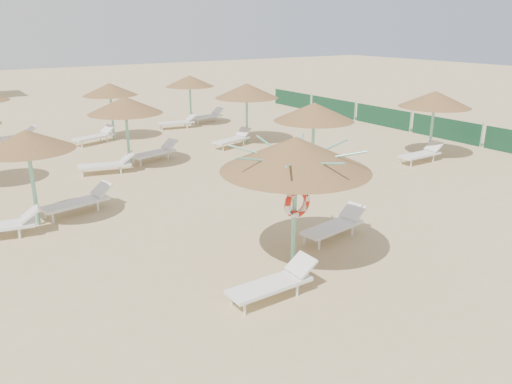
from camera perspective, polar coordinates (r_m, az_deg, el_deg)
ground at (r=12.08m, az=3.56°, el=-7.18°), size 120.00×120.00×0.00m
main_palapa at (r=10.83m, az=4.56°, el=4.31°), size 3.32×3.32×2.97m
lounger_main_a at (r=10.19m, az=2.17°, el=-10.25°), size 1.93×0.60×0.70m
lounger_main_b at (r=13.06m, az=9.11°, el=-3.72°), size 2.02×0.84×0.71m
palapa_field at (r=20.60m, az=-8.33°, el=10.20°), size 19.85×14.48×2.72m
windbreak_fence at (r=28.17m, az=14.31°, el=8.33°), size 0.08×19.84×1.10m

